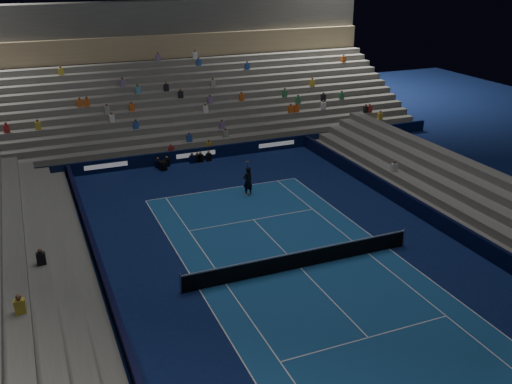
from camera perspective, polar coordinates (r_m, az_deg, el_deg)
The scene contains 11 objects.
ground at distance 30.07m, azimuth 4.43°, elevation -7.55°, with size 90.00×90.00×0.00m, color #0C1949.
court_surface at distance 30.07m, azimuth 4.43°, elevation -7.54°, with size 10.97×23.77×0.01m, color #194E8C.
sponsor_barrier_far at distance 45.69m, azimuth -6.04°, elevation 3.74°, with size 44.00×0.25×1.00m, color black.
sponsor_barrier_east at distance 34.91m, azimuth 18.85°, elevation -3.41°, with size 0.25×37.00×1.00m, color black.
sponsor_barrier_west at distance 27.36m, azimuth -14.31°, elevation -10.31°, with size 0.25×37.00×1.00m, color black.
grandstand_main at distance 53.70m, azimuth -9.14°, elevation 9.57°, with size 44.00×15.20×11.20m.
grandstand_east at distance 37.01m, azimuth 23.01°, elevation -1.84°, with size 5.00×37.00×2.50m.
grandstand_west at distance 27.05m, azimuth -21.75°, elevation -10.68°, with size 5.00×37.00×2.50m.
tennis_net at distance 29.82m, azimuth 4.46°, elevation -6.70°, with size 12.90×0.10×1.10m.
tennis_player at distance 38.48m, azimuth -0.83°, elevation 1.08°, with size 0.74×0.49×2.03m, color black.
broadcast_camera at distance 43.98m, azimuth -9.29°, elevation 2.62°, with size 0.62×1.03×0.69m.
Camera 1 is at (-12.12, -23.13, 14.91)m, focal length 40.18 mm.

